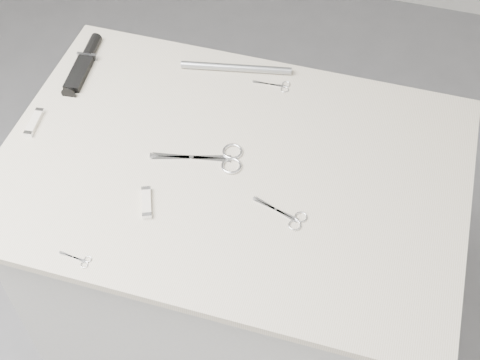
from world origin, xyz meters
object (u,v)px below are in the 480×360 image
(sheathed_knife, at_px, (85,61))
(pocket_knife_a, at_px, (34,123))
(embroidery_scissors_a, at_px, (288,216))
(pocket_knife_b, at_px, (147,203))
(metal_rail, at_px, (236,68))
(tiny_scissors, at_px, (79,259))
(large_shears, at_px, (217,158))
(embroidery_scissors_b, at_px, (277,86))
(plinth, at_px, (233,279))

(sheathed_knife, height_order, pocket_knife_a, sheathed_knife)
(embroidery_scissors_a, relative_size, pocket_knife_b, 1.53)
(sheathed_knife, xyz_separation_m, metal_rail, (0.36, 0.08, 0.00))
(tiny_scissors, height_order, sheathed_knife, sheathed_knife)
(tiny_scissors, xyz_separation_m, pocket_knife_b, (0.08, 0.16, 0.00))
(large_shears, distance_m, metal_rail, 0.29)
(pocket_knife_a, bearing_deg, pocket_knife_b, -120.01)
(embroidery_scissors_b, relative_size, metal_rail, 0.33)
(embroidery_scissors_a, distance_m, embroidery_scissors_b, 0.38)
(pocket_knife_a, bearing_deg, tiny_scissors, -147.07)
(sheathed_knife, bearing_deg, large_shears, -122.93)
(sheathed_knife, bearing_deg, tiny_scissors, -162.68)
(tiny_scissors, distance_m, metal_rail, 0.61)
(embroidery_scissors_a, bearing_deg, large_shears, 167.12)
(large_shears, height_order, embroidery_scissors_a, large_shears)
(large_shears, relative_size, metal_rail, 0.74)
(sheathed_knife, bearing_deg, metal_rail, -83.76)
(plinth, relative_size, metal_rail, 3.37)
(plinth, bearing_deg, pocket_knife_b, -132.48)
(tiny_scissors, xyz_separation_m, metal_rail, (0.14, 0.60, 0.01))
(large_shears, height_order, metal_rail, metal_rail)
(pocket_knife_b, bearing_deg, embroidery_scissors_a, -102.55)
(embroidery_scissors_b, xyz_separation_m, sheathed_knife, (-0.47, -0.05, 0.01))
(large_shears, distance_m, pocket_knife_b, 0.19)
(sheathed_knife, distance_m, pocket_knife_b, 0.47)
(plinth, xyz_separation_m, tiny_scissors, (-0.21, -0.31, 0.47))
(metal_rail, bearing_deg, embroidery_scissors_b, -12.94)
(large_shears, bearing_deg, pocket_knife_b, -136.49)
(embroidery_scissors_a, height_order, tiny_scissors, same)
(sheathed_knife, bearing_deg, pocket_knife_a, 167.84)
(large_shears, relative_size, embroidery_scissors_b, 2.24)
(plinth, distance_m, pocket_knife_a, 0.66)
(embroidery_scissors_a, xyz_separation_m, metal_rail, (-0.22, 0.39, 0.01))
(embroidery_scissors_a, xyz_separation_m, pocket_knife_b, (-0.28, -0.05, 0.00))
(plinth, height_order, large_shears, large_shears)
(embroidery_scissors_a, distance_m, sheathed_knife, 0.66)
(embroidery_scissors_a, relative_size, sheathed_knife, 0.60)
(embroidery_scissors_a, distance_m, pocket_knife_a, 0.61)
(embroidery_scissors_b, bearing_deg, sheathed_knife, -176.61)
(plinth, xyz_separation_m, sheathed_knife, (-0.44, 0.21, 0.48))
(plinth, relative_size, sheathed_knife, 4.56)
(sheathed_knife, distance_m, pocket_knife_a, 0.22)
(metal_rail, bearing_deg, pocket_knife_a, -142.15)
(large_shears, bearing_deg, tiny_scissors, -132.71)
(embroidery_scissors_b, xyz_separation_m, tiny_scissors, (-0.24, -0.57, -0.00))
(embroidery_scissors_b, distance_m, metal_rail, 0.11)
(large_shears, xyz_separation_m, metal_rail, (-0.04, 0.28, 0.01))
(plinth, relative_size, embroidery_scissors_a, 7.66)
(embroidery_scissors_b, height_order, tiny_scissors, same)
(plinth, height_order, embroidery_scissors_a, embroidery_scissors_a)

